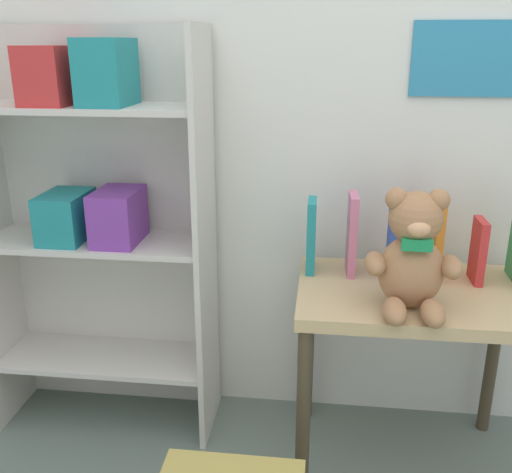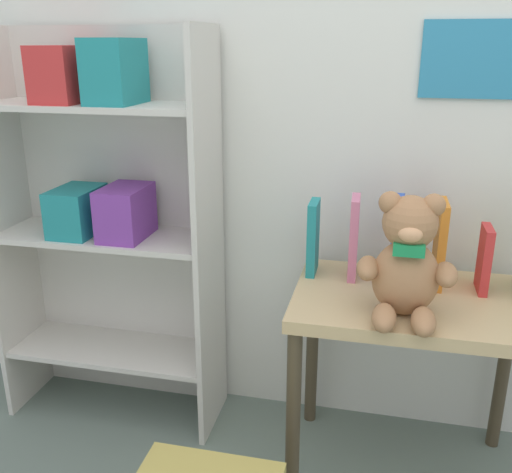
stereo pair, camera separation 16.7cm
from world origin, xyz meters
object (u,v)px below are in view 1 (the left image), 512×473
bookshelf_side (98,210)px  book_standing_red (478,251)px  book_standing_pink (352,234)px  book_standing_blue (393,235)px  display_table (413,318)px  book_standing_orange (435,237)px  book_standing_teal (311,236)px  teddy_bear (413,256)px

bookshelf_side → book_standing_red: bearing=-3.1°
book_standing_pink → book_standing_blue: 0.12m
display_table → book_standing_blue: book_standing_blue is taller
bookshelf_side → book_standing_orange: bearing=-2.4°
bookshelf_side → book_standing_teal: 0.68m
bookshelf_side → book_standing_orange: size_ratio=5.27×
bookshelf_side → teddy_bear: (0.94, -0.27, -0.01)m
book_standing_pink → book_standing_orange: (0.24, -0.00, 0.00)m
bookshelf_side → display_table: 1.02m
teddy_bear → book_standing_pink: teddy_bear is taller
book_standing_blue → book_standing_pink: bearing=-175.7°
book_standing_red → book_standing_orange: bearing=171.4°
book_standing_blue → teddy_bear: bearing=-81.7°
book_standing_red → bookshelf_side: bearing=176.8°
book_standing_blue → bookshelf_side: bearing=-179.7°
bookshelf_side → book_standing_red: 1.16m
book_standing_blue → book_standing_orange: book_standing_blue is taller
book_standing_teal → book_standing_pink: book_standing_pink is taller
teddy_bear → book_standing_blue: (-0.02, 0.24, -0.02)m
display_table → book_standing_red: 0.27m
book_standing_teal → book_standing_orange: bearing=-2.1°
book_standing_pink → book_standing_red: (0.36, -0.02, -0.03)m
display_table → teddy_bear: 0.27m
book_standing_teal → book_standing_orange: size_ratio=0.90×
bookshelf_side → book_standing_orange: 1.04m
book_standing_blue → book_standing_red: book_standing_blue is taller
book_standing_orange → book_standing_red: book_standing_orange is taller
book_standing_teal → book_standing_red: 0.48m
display_table → teddy_bear: (-0.04, -0.12, 0.24)m
book_standing_pink → book_standing_red: bearing=-5.5°
display_table → book_standing_pink: size_ratio=2.71×
book_standing_teal → book_standing_red: (0.48, -0.03, -0.02)m
bookshelf_side → book_standing_pink: (0.80, -0.04, -0.04)m
bookshelf_side → teddy_bear: bearing=-16.0°
book_standing_pink → book_standing_blue: size_ratio=0.98×
display_table → book_standing_blue: 0.25m
book_standing_teal → book_standing_pink: (0.12, -0.01, 0.01)m
bookshelf_side → book_standing_pink: 0.80m
book_standing_blue → book_standing_red: 0.24m
display_table → book_standing_pink: 0.30m
book_standing_red → teddy_bear: bearing=-136.3°
book_standing_teal → book_standing_blue: book_standing_blue is taller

